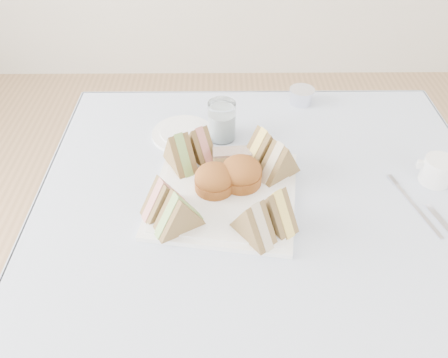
{
  "coord_description": "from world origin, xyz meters",
  "views": [
    {
      "loc": [
        -0.1,
        -0.63,
        1.43
      ],
      "look_at": [
        -0.09,
        0.07,
        0.8
      ],
      "focal_mm": 35.0,
      "sensor_mm": 36.0,
      "label": 1
    }
  ],
  "objects_px": {
    "table": "(259,312)",
    "creamer_jug": "(437,171)",
    "serving_plate": "(224,194)",
    "water_glass": "(222,121)"
  },
  "relations": [
    {
      "from": "table",
      "to": "serving_plate",
      "type": "relative_size",
      "value": 2.89
    },
    {
      "from": "serving_plate",
      "to": "creamer_jug",
      "type": "bearing_deg",
      "value": 14.04
    },
    {
      "from": "serving_plate",
      "to": "water_glass",
      "type": "xyz_separation_m",
      "value": [
        -0.0,
        0.22,
        0.05
      ]
    },
    {
      "from": "table",
      "to": "creamer_jug",
      "type": "relative_size",
      "value": 12.92
    },
    {
      "from": "serving_plate",
      "to": "creamer_jug",
      "type": "height_order",
      "value": "creamer_jug"
    },
    {
      "from": "table",
      "to": "water_glass",
      "type": "xyz_separation_m",
      "value": [
        -0.1,
        0.28,
        0.43
      ]
    },
    {
      "from": "table",
      "to": "serving_plate",
      "type": "xyz_separation_m",
      "value": [
        -0.09,
        0.07,
        0.38
      ]
    },
    {
      "from": "serving_plate",
      "to": "water_glass",
      "type": "relative_size",
      "value": 3.03
    },
    {
      "from": "water_glass",
      "to": "table",
      "type": "bearing_deg",
      "value": -71.21
    },
    {
      "from": "serving_plate",
      "to": "table",
      "type": "bearing_deg",
      "value": -26.46
    }
  ]
}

